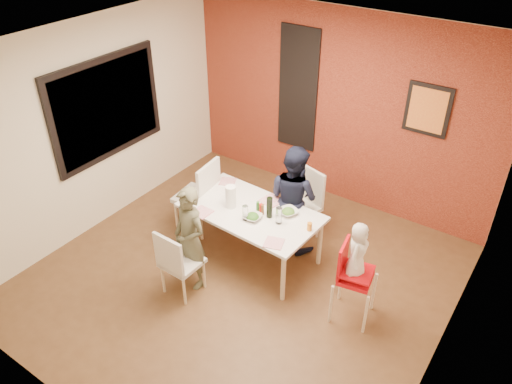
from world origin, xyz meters
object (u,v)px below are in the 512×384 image
Objects in this scene: dining_table at (251,215)px; toddler at (358,251)px; chair_far at (304,200)px; wine_bottle at (269,207)px; high_chair at (352,274)px; child_near at (190,239)px; child_far at (293,197)px; chair_near at (177,261)px; paper_towel_roll at (231,197)px; chair_left at (201,193)px.

toddler reaches higher than dining_table.
chair_far is 0.79m from wine_bottle.
child_near reaches higher than high_chair.
chair_far is 0.30m from child_far.
wine_bottle is (0.54, 1.03, 0.34)m from chair_near.
child_near reaches higher than chair_near.
paper_towel_roll is (-0.52, -0.58, 0.13)m from child_far.
chair_left reaches higher than chair_near.
toddler is (1.16, -0.72, 0.19)m from child_far.
paper_towel_roll is (0.04, 0.71, 0.19)m from child_near.
paper_towel_roll is at bearing -90.93° from chair_near.
chair_far is at bearing 114.53° from chair_left.
paper_towel_roll reaches higher than wine_bottle.
chair_near is 1.64m from child_far.
paper_towel_roll is (0.04, 0.94, 0.35)m from chair_near.
high_chair is at bearing 99.35° from toddler.
chair_near is 0.67× the size of child_near.
dining_table is at bearing 78.54° from chair_left.
paper_towel_roll is (-1.66, 0.14, 0.26)m from high_chair.
chair_far is 0.74× the size of child_near.
chair_far is 1.03m from paper_towel_roll.
child_far is 4.90× the size of paper_towel_roll.
chair_far is 3.33× the size of paper_towel_roll.
wine_bottle is at bearing 67.00° from child_near.
chair_far is 1.64m from child_near.
paper_towel_roll reaches higher than high_chair.
child_near is (-0.28, -0.78, 0.02)m from dining_table.
chair_near is at bearing -79.66° from child_near.
dining_table is at bearing 16.27° from paper_towel_roll.
child_far is at bearing 48.02° from paper_towel_roll.
high_chair is (1.42, -0.21, -0.06)m from dining_table.
high_chair is 1.80m from child_near.
child_far is at bearing -79.33° from chair_far.
wine_bottle is at bearing -78.01° from chair_far.
toddler is (0.02, 0.01, 0.32)m from high_chair.
child_far reaches higher than high_chair.
chair_near is 0.62× the size of child_far.
chair_near is at bearing 21.09° from chair_left.
wine_bottle reaches higher than chair_near.
child_near is 1.96× the size of toddler.
dining_table is at bearing 72.88° from toddler.
high_chair is 3.58× the size of wine_bottle.
chair_near is 1.21m from wine_bottle.
wine_bottle is at bearing 3.94° from dining_table.
paper_towel_roll is at bearing -163.73° from dining_table.
child_far is (0.56, 1.29, 0.06)m from child_near.
chair_left is 0.67m from paper_towel_roll.
paper_towel_roll reaches higher than dining_table.
child_near reaches higher than wine_bottle.
toddler is 2.30× the size of paper_towel_roll.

